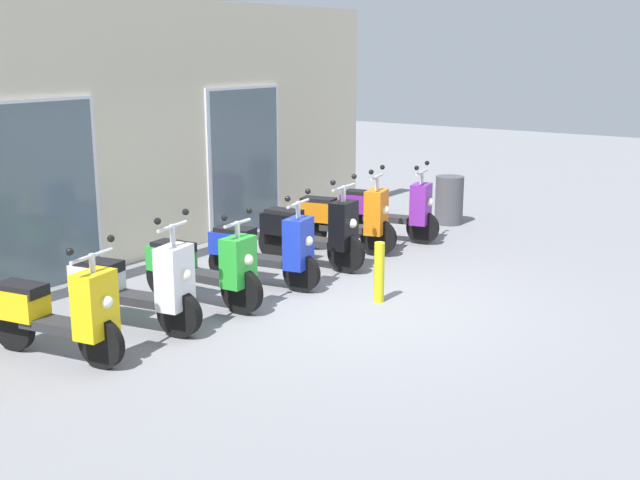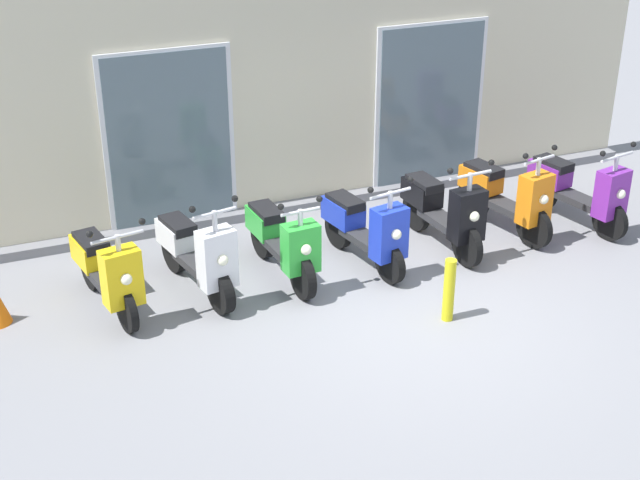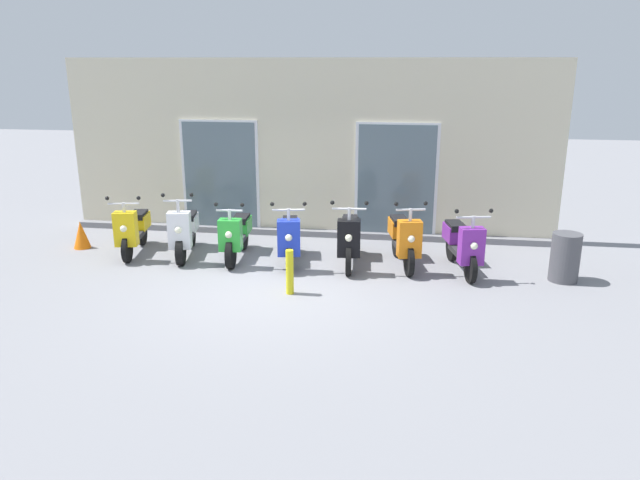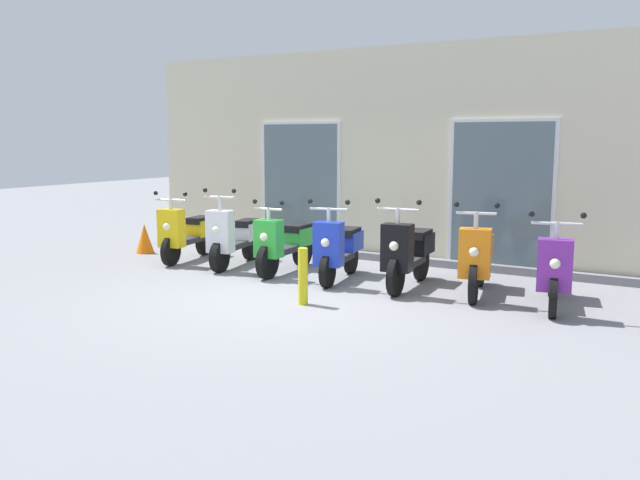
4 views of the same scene
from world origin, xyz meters
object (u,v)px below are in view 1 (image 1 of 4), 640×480
(scooter_orange, at_px, (346,218))
(scooter_purple, at_px, (389,209))
(scooter_yellow, at_px, (57,311))
(scooter_black, at_px, (312,231))
(scooter_blue, at_px, (265,249))
(scooter_green, at_px, (203,267))
(curb_bollard, at_px, (379,272))
(scooter_white, at_px, (136,286))
(trash_bin, at_px, (449,200))

(scooter_orange, distance_m, scooter_purple, 0.99)
(scooter_yellow, relative_size, scooter_purple, 0.96)
(scooter_black, bearing_deg, scooter_purple, -1.80)
(scooter_blue, bearing_deg, scooter_purple, -0.25)
(scooter_orange, bearing_deg, scooter_blue, -176.36)
(scooter_blue, xyz_separation_m, scooter_orange, (1.97, 0.13, 0.03))
(scooter_green, height_order, curb_bollard, scooter_green)
(scooter_white, relative_size, trash_bin, 1.99)
(scooter_yellow, relative_size, scooter_white, 0.96)
(scooter_black, bearing_deg, scooter_blue, -177.45)
(scooter_yellow, bearing_deg, scooter_white, 0.96)
(scooter_yellow, bearing_deg, scooter_green, -0.09)
(scooter_white, xyz_separation_m, trash_bin, (6.53, -0.34, -0.07))
(scooter_green, bearing_deg, trash_bin, -3.33)
(scooter_green, bearing_deg, scooter_white, 178.86)
(trash_bin, bearing_deg, scooter_purple, 172.52)
(scooter_purple, distance_m, trash_bin, 1.63)
(scooter_white, bearing_deg, scooter_black, -1.34)
(scooter_blue, bearing_deg, trash_bin, -2.82)
(scooter_black, xyz_separation_m, scooter_orange, (0.93, 0.08, 0.01))
(trash_bin, bearing_deg, scooter_yellow, 177.51)
(scooter_purple, relative_size, trash_bin, 2.01)
(scooter_yellow, distance_m, scooter_orange, 4.91)
(scooter_orange, bearing_deg, scooter_black, -175.14)
(scooter_green, relative_size, scooter_black, 1.00)
(scooter_yellow, xyz_separation_m, curb_bollard, (3.23, -1.54, -0.13))
(scooter_green, relative_size, scooter_orange, 1.04)
(scooter_green, bearing_deg, curb_bollard, -50.45)
(scooter_yellow, bearing_deg, scooter_orange, 0.29)
(scooter_green, distance_m, trash_bin, 5.56)
(scooter_purple, bearing_deg, scooter_blue, 179.75)
(scooter_blue, distance_m, scooter_purple, 2.95)
(scooter_yellow, distance_m, scooter_green, 1.96)
(scooter_green, relative_size, trash_bin, 2.02)
(scooter_green, relative_size, scooter_blue, 1.07)
(scooter_yellow, bearing_deg, scooter_purple, -1.11)
(scooter_yellow, height_order, trash_bin, scooter_yellow)
(scooter_yellow, xyz_separation_m, scooter_green, (1.96, -0.00, -0.03))
(scooter_white, height_order, scooter_blue, scooter_white)
(scooter_yellow, distance_m, curb_bollard, 3.58)
(scooter_purple, xyz_separation_m, trash_bin, (1.62, -0.21, -0.09))
(scooter_blue, relative_size, scooter_orange, 0.97)
(scooter_yellow, distance_m, scooter_white, 0.98)
(scooter_black, xyz_separation_m, scooter_purple, (1.90, -0.06, -0.01))
(scooter_green, relative_size, curb_bollard, 2.29)
(scooter_green, xyz_separation_m, curb_bollard, (1.27, -1.54, -0.10))
(scooter_white, distance_m, scooter_green, 0.98)
(trash_bin, bearing_deg, scooter_green, 176.67)
(scooter_green, xyz_separation_m, scooter_purple, (3.93, -0.11, 0.04))
(trash_bin, bearing_deg, scooter_blue, 177.18)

